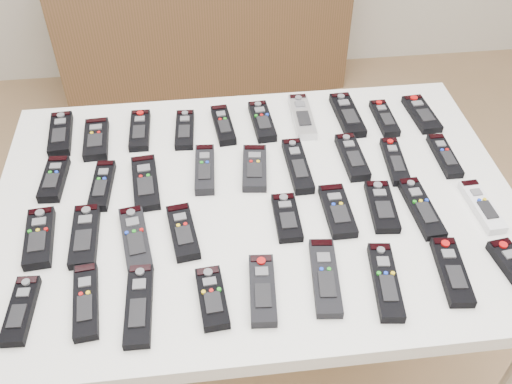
{
  "coord_description": "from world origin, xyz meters",
  "views": [
    {
      "loc": [
        -0.26,
        -0.89,
        1.73
      ],
      "look_at": [
        -0.15,
        0.09,
        0.8
      ],
      "focal_mm": 40.0,
      "sensor_mm": 36.0,
      "label": 1
    }
  ],
  "objects": [
    {
      "name": "remote_19",
      "position": [
        -0.64,
        0.0,
        0.79
      ],
      "size": [
        0.07,
        0.17,
        0.02
      ],
      "primitive_type": "cube",
      "rotation": [
        0.0,
        0.0,
        0.08
      ],
      "color": "black",
      "rests_on": "table"
    },
    {
      "name": "remote_10",
      "position": [
        -0.63,
        0.2,
        0.79
      ],
      "size": [
        0.06,
        0.15,
        0.02
      ],
      "primitive_type": "cube",
      "rotation": [
        0.0,
        0.0,
        -0.06
      ],
      "color": "black",
      "rests_on": "table"
    },
    {
      "name": "remote_22",
      "position": [
        -0.32,
        -0.02,
        0.79
      ],
      "size": [
        0.07,
        0.16,
        0.02
      ],
      "primitive_type": "cube",
      "rotation": [
        0.0,
        0.0,
        0.14
      ],
      "color": "black",
      "rests_on": "table"
    },
    {
      "name": "remote_1",
      "position": [
        -0.54,
        0.35,
        0.79
      ],
      "size": [
        0.07,
        0.16,
        0.02
      ],
      "primitive_type": "cube",
      "rotation": [
        0.0,
        0.0,
        0.04
      ],
      "color": "black",
      "rests_on": "table"
    },
    {
      "name": "remote_5",
      "position": [
        -0.1,
        0.38,
        0.79
      ],
      "size": [
        0.06,
        0.17,
        0.02
      ],
      "primitive_type": "cube",
      "rotation": [
        0.0,
        0.0,
        0.06
      ],
      "color": "black",
      "rests_on": "table"
    },
    {
      "name": "remote_30",
      "position": [
        -0.41,
        -0.2,
        0.79
      ],
      "size": [
        0.05,
        0.19,
        0.02
      ],
      "primitive_type": "cube",
      "rotation": [
        0.0,
        0.0,
        -0.02
      ],
      "color": "black",
      "rests_on": "table"
    },
    {
      "name": "remote_25",
      "position": [
        0.14,
        0.01,
        0.79
      ],
      "size": [
        0.07,
        0.16,
        0.02
      ],
      "primitive_type": "cube",
      "rotation": [
        0.0,
        0.0,
        -0.09
      ],
      "color": "black",
      "rests_on": "table"
    },
    {
      "name": "remote_15",
      "position": [
        -0.03,
        0.18,
        0.79
      ],
      "size": [
        0.05,
        0.19,
        0.02
      ],
      "primitive_type": "cube",
      "rotation": [
        0.0,
        0.0,
        0.02
      ],
      "color": "black",
      "rests_on": "table"
    },
    {
      "name": "remote_27",
      "position": [
        0.38,
        -0.01,
        0.79
      ],
      "size": [
        0.05,
        0.17,
        0.02
      ],
      "primitive_type": "cube",
      "rotation": [
        0.0,
        0.0,
        0.05
      ],
      "color": "silver",
      "rests_on": "table"
    },
    {
      "name": "remote_31",
      "position": [
        -0.27,
        -0.2,
        0.79
      ],
      "size": [
        0.06,
        0.15,
        0.02
      ],
      "primitive_type": "cube",
      "rotation": [
        0.0,
        0.0,
        0.08
      ],
      "color": "black",
      "rests_on": "table"
    },
    {
      "name": "remote_4",
      "position": [
        -0.2,
        0.37,
        0.79
      ],
      "size": [
        0.06,
        0.17,
        0.02
      ],
      "primitive_type": "cube",
      "rotation": [
        0.0,
        0.0,
        0.09
      ],
      "color": "black",
      "rests_on": "table"
    },
    {
      "name": "remote_12",
      "position": [
        -0.41,
        0.16,
        0.79
      ],
      "size": [
        0.08,
        0.19,
        0.02
      ],
      "primitive_type": "cube",
      "rotation": [
        0.0,
        0.0,
        0.09
      ],
      "color": "black",
      "rests_on": "table"
    },
    {
      "name": "remote_35",
      "position": [
        0.23,
        -0.19,
        0.79
      ],
      "size": [
        0.07,
        0.18,
        0.02
      ],
      "primitive_type": "cube",
      "rotation": [
        0.0,
        0.0,
        -0.1
      ],
      "color": "black",
      "rests_on": "table"
    },
    {
      "name": "remote_32",
      "position": [
        -0.17,
        -0.19,
        0.79
      ],
      "size": [
        0.06,
        0.17,
        0.02
      ],
      "primitive_type": "cube",
      "rotation": [
        0.0,
        0.0,
        -0.08
      ],
      "color": "black",
      "rests_on": "table"
    },
    {
      "name": "remote_0",
      "position": [
        -0.64,
        0.38,
        0.79
      ],
      "size": [
        0.07,
        0.18,
        0.02
      ],
      "primitive_type": "cube",
      "rotation": [
        0.0,
        0.0,
        0.07
      ],
      "color": "black",
      "rests_on": "table"
    },
    {
      "name": "remote_21",
      "position": [
        -0.43,
        -0.02,
        0.79
      ],
      "size": [
        0.08,
        0.19,
        0.02
      ],
      "primitive_type": "cube",
      "rotation": [
        0.0,
        0.0,
        0.16
      ],
      "color": "black",
      "rests_on": "table"
    },
    {
      "name": "remote_34",
      "position": [
        0.09,
        -0.2,
        0.79
      ],
      "size": [
        0.07,
        0.2,
        0.02
      ],
      "primitive_type": "cube",
      "rotation": [
        0.0,
        0.0,
        -0.12
      ],
      "color": "black",
      "rests_on": "table"
    },
    {
      "name": "remote_24",
      "position": [
        0.04,
        0.01,
        0.79
      ],
      "size": [
        0.06,
        0.16,
        0.02
      ],
      "primitive_type": "cube",
      "rotation": [
        0.0,
        0.0,
        0.01
      ],
      "color": "black",
      "rests_on": "table"
    },
    {
      "name": "remote_33",
      "position": [
        -0.03,
        -0.18,
        0.79
      ],
      "size": [
        0.07,
        0.2,
        0.02
      ],
      "primitive_type": "cube",
      "rotation": [
        0.0,
        0.0,
        -0.1
      ],
      "color": "black",
      "rests_on": "table"
    },
    {
      "name": "remote_23",
      "position": [
        -0.08,
        0.0,
        0.79
      ],
      "size": [
        0.06,
        0.14,
        0.02
      ],
      "primitive_type": "cube",
      "rotation": [
        0.0,
        0.0,
        -0.01
      ],
      "color": "black",
      "rests_on": "table"
    },
    {
      "name": "remote_9",
      "position": [
        0.36,
        0.36,
        0.79
      ],
      "size": [
        0.07,
        0.17,
        0.02
      ],
      "primitive_type": "cube",
      "rotation": [
        0.0,
        0.0,
        0.07
      ],
      "color": "black",
      "rests_on": "table"
    },
    {
      "name": "remote_20",
      "position": [
        -0.54,
        -0.0,
        0.79
      ],
      "size": [
        0.06,
        0.18,
        0.02
      ],
      "primitive_type": "cube",
      "rotation": [
        0.0,
        0.0,
        0.02
      ],
      "color": "black",
      "rests_on": "table"
    },
    {
      "name": "remote_3",
      "position": [
        -0.31,
        0.37,
        0.79
      ],
      "size": [
        0.06,
        0.16,
        0.02
      ],
      "primitive_type": "cube",
      "rotation": [
        0.0,
        0.0,
        -0.05
      ],
      "color": "black",
      "rests_on": "table"
    },
    {
      "name": "remote_7",
      "position": [
        0.15,
        0.38,
        0.79
      ],
      "size": [
        0.06,
        0.19,
        0.02
      ],
      "primitive_type": "cube",
      "rotation": [
        0.0,
        0.0,
        0.04
      ],
      "color": "black",
      "rests_on": "table"
    },
    {
      "name": "remote_29",
      "position": [
        -0.52,
        -0.18,
        0.79
      ],
      "size": [
        0.06,
        0.18,
        0.02
      ],
      "primitive_type": "cube",
      "rotation": [
        0.0,
        0.0,
        0.1
      ],
      "color": "black",
      "rests_on": "table"
    },
    {
      "name": "remote_13",
      "position": [
        -0.26,
        0.19,
        0.79
      ],
      "size": [
        0.06,
        0.17,
        0.02
      ],
      "primitive_type": "cube",
      "rotation": [
        0.0,
        0.0,
        -0.06
      ],
      "color": "black",
      "rests_on": "table"
    },
    {
      "name": "remote_17",
      "position": [
        0.22,
        0.17,
        0.79
      ],
      "size": [
        0.06,
        0.17,
        0.02
      ],
      "primitive_type": "cube",
      "rotation": [
        0.0,
        0.0,
        -0.08
      ],
      "color": "black",
      "rests_on": "table"
    },
    {
      "name": "remote_6",
      "position": [
        0.02,
        0.39,
        0.79
      ],
      "size": [
        0.06,
        0.19,
        0.02
      ],
      "primitive_type": "cube",
      "rotation": [
        0.0,
        0.0,
        -0.02
      ],
      "color": "#B7B7BC",
      "rests_on": "table"
    },
    {
      "name": "remote_26",
      "position": [
        0.23,
        -0.0,
        0.79
      ],
      "size": [
        0.06,
        0.19,
        0.02
      ],
      "primitive_type": "cube",
      "rotation": [
        0.0,
        0.0,
        0.05
      ],
      "color": "black",
      "rests_on": "table"
    },
    {
      "name": "remote_8",
      "position": [
        0.25,
        0.35,
        0.79
      ],
      "size": [
        0.05,
        0.15,
        0.02
      ],
      "primitive_type": "cube",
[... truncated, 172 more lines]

